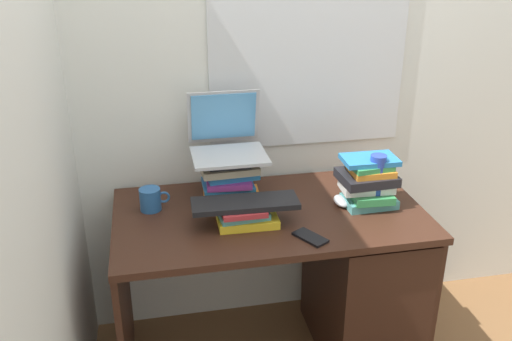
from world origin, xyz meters
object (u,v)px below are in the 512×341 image
desk (340,276)px  keyboard (245,203)px  book_stack_keyboard_riser (245,216)px  book_stack_side (368,182)px  water_bottle (376,182)px  book_stack_tall (230,179)px  cell_phone (310,237)px  laptop (227,139)px  computer_mouse (341,201)px  mug (151,199)px

desk → keyboard: keyboard is taller
book_stack_keyboard_riser → book_stack_side: size_ratio=1.00×
book_stack_keyboard_riser → water_bottle: water_bottle is taller
desk → book_stack_tall: (-0.46, 0.16, 0.44)m
keyboard → cell_phone: (0.22, -0.16, -0.09)m
laptop → computer_mouse: bearing=-23.8°
desk → water_bottle: (0.12, -0.03, 0.46)m
laptop → keyboard: 0.33m
laptop → mug: laptop is taller
book_stack_tall → cell_phone: (0.25, -0.38, -0.09)m
book_stack_tall → laptop: bearing=89.9°
book_stack_side → laptop: (-0.56, 0.22, 0.15)m
mug → cell_phone: 0.69m
desk → keyboard: (-0.44, -0.06, 0.43)m
laptop → book_stack_side: bearing=-21.2°
keyboard → book_stack_side: bearing=8.8°
keyboard → water_bottle: bearing=5.0°
book_stack_tall → book_stack_keyboard_riser: bearing=-83.1°
water_bottle → cell_phone: water_bottle is taller
computer_mouse → mug: size_ratio=0.82×
book_stack_tall → computer_mouse: bearing=-16.8°
desk → book_stack_keyboard_riser: bearing=-172.7°
laptop → keyboard: (0.03, -0.28, -0.17)m
laptop → book_stack_keyboard_riser: bearing=-84.6°
keyboard → cell_phone: bearing=-34.3°
book_stack_keyboard_riser → laptop: (-0.03, 0.28, 0.22)m
computer_mouse → laptop: bearing=156.2°
book_stack_keyboard_riser → desk: bearing=7.3°
book_stack_keyboard_riser → laptop: bearing=95.4°
water_bottle → cell_phone: 0.40m
book_stack_side → water_bottle: size_ratio=1.01×
laptop → keyboard: bearing=-84.7°
computer_mouse → book_stack_keyboard_riser: bearing=-169.3°
book_stack_tall → cell_phone: size_ratio=1.92×
laptop → water_bottle: size_ratio=1.31×
book_stack_tall → mug: size_ratio=2.07×
desk → book_stack_side: book_stack_side is taller
mug → cell_phone: mug is taller
keyboard → mug: keyboard is taller
desk → cell_phone: cell_phone is taller
mug → water_bottle: water_bottle is taller
water_bottle → cell_phone: size_ratio=1.75×
keyboard → mug: 0.42m
desk → cell_phone: bearing=-135.0°
water_bottle → book_stack_tall: bearing=162.0°
book_stack_tall → water_bottle: water_bottle is taller
laptop → cell_phone: bearing=-61.0°
book_stack_keyboard_riser → mug: 0.41m
book_stack_tall → book_stack_keyboard_riser: (0.03, -0.22, -0.06)m
keyboard → computer_mouse: (0.43, 0.08, -0.07)m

